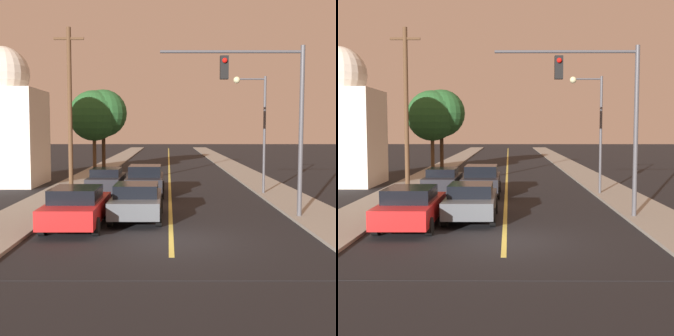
# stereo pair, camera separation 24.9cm
# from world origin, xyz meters

# --- Properties ---
(ground_plane) EXTENTS (200.00, 200.00, 0.00)m
(ground_plane) POSITION_xyz_m (0.00, 0.00, 0.00)
(ground_plane) COLOR black
(road_surface) EXTENTS (9.53, 80.00, 0.01)m
(road_surface) POSITION_xyz_m (0.00, 36.00, 0.01)
(road_surface) COLOR black
(road_surface) RESTS_ON ground
(sidewalk_left) EXTENTS (2.50, 80.00, 0.12)m
(sidewalk_left) POSITION_xyz_m (-6.02, 36.00, 0.06)
(sidewalk_left) COLOR gray
(sidewalk_left) RESTS_ON ground
(sidewalk_right) EXTENTS (2.50, 80.00, 0.12)m
(sidewalk_right) POSITION_xyz_m (6.02, 36.00, 0.06)
(sidewalk_right) COLOR gray
(sidewalk_right) RESTS_ON ground
(car_near_lane_front) EXTENTS (2.01, 4.45, 1.46)m
(car_near_lane_front) POSITION_xyz_m (-1.33, 3.54, 0.77)
(car_near_lane_front) COLOR #474C51
(car_near_lane_front) RESTS_ON ground
(car_near_lane_second) EXTENTS (2.03, 4.62, 1.65)m
(car_near_lane_second) POSITION_xyz_m (-1.33, 10.39, 0.83)
(car_near_lane_second) COLOR black
(car_near_lane_second) RESTS_ON ground
(car_outer_lane_front) EXTENTS (2.03, 4.68, 1.49)m
(car_outer_lane_front) POSITION_xyz_m (-3.43, 2.13, 0.76)
(car_outer_lane_front) COLOR red
(car_outer_lane_front) RESTS_ON ground
(car_outer_lane_second) EXTENTS (1.85, 4.27, 1.49)m
(car_outer_lane_second) POSITION_xyz_m (-3.43, 10.47, 0.79)
(car_outer_lane_second) COLOR black
(car_outer_lane_second) RESTS_ON ground
(traffic_signal_mast) EXTENTS (5.67, 0.42, 6.73)m
(traffic_signal_mast) POSITION_xyz_m (3.88, 3.76, 4.71)
(traffic_signal_mast) COLOR #47474C
(traffic_signal_mast) RESTS_ON ground
(streetlamp_right) EXTENTS (1.78, 0.36, 6.30)m
(streetlamp_right) POSITION_xyz_m (4.67, 10.57, 4.23)
(streetlamp_right) COLOR #47474C
(streetlamp_right) RESTS_ON ground
(utility_pole_left) EXTENTS (1.60, 0.24, 8.85)m
(utility_pole_left) POSITION_xyz_m (-5.37, 10.45, 4.71)
(utility_pole_left) COLOR #513823
(utility_pole_left) RESTS_ON ground
(tree_left_near) EXTENTS (4.40, 4.40, 6.86)m
(tree_left_near) POSITION_xyz_m (-6.54, 26.10, 4.76)
(tree_left_near) COLOR #4C3823
(tree_left_near) RESTS_ON ground
(tree_left_far) EXTENTS (4.17, 4.17, 6.96)m
(tree_left_far) POSITION_xyz_m (-5.80, 26.52, 4.98)
(tree_left_far) COLOR #3D2B1C
(tree_left_far) RESTS_ON ground
(domed_building_left) EXTENTS (4.81, 4.81, 8.82)m
(domed_building_left) POSITION_xyz_m (-10.67, 15.27, 3.99)
(domed_building_left) COLOR silver
(domed_building_left) RESTS_ON ground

